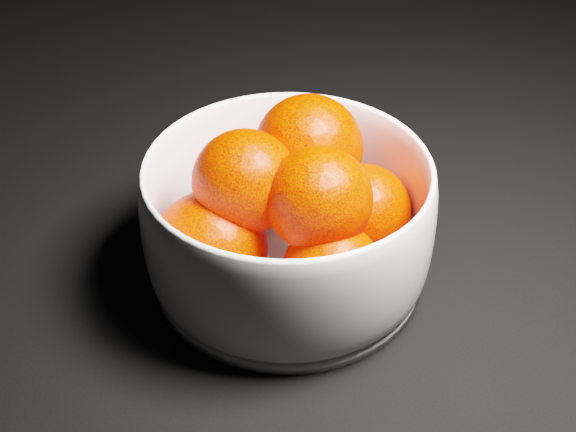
% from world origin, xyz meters
% --- Properties ---
extents(bowl, '(0.22, 0.22, 0.11)m').
position_xyz_m(bowl, '(0.25, 0.25, 0.05)').
color(bowl, white).
rests_on(bowl, ground).
extents(orange_pile, '(0.17, 0.17, 0.13)m').
position_xyz_m(orange_pile, '(0.25, 0.25, 0.07)').
color(orange_pile, '#F31F00').
rests_on(orange_pile, bowl).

